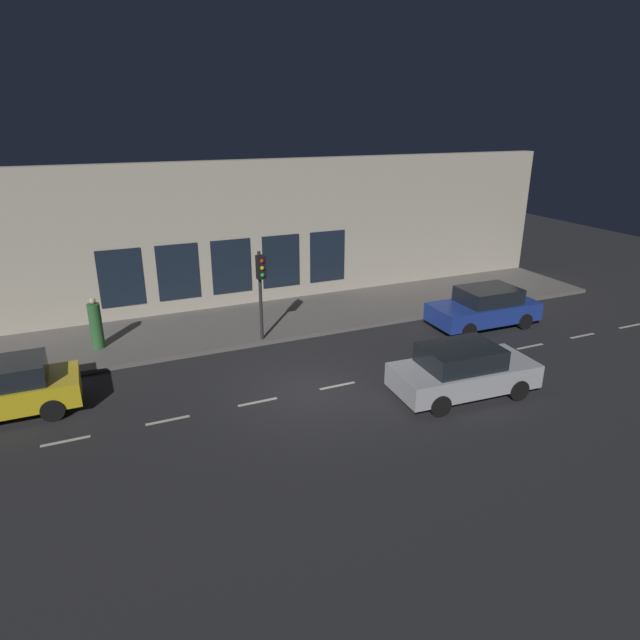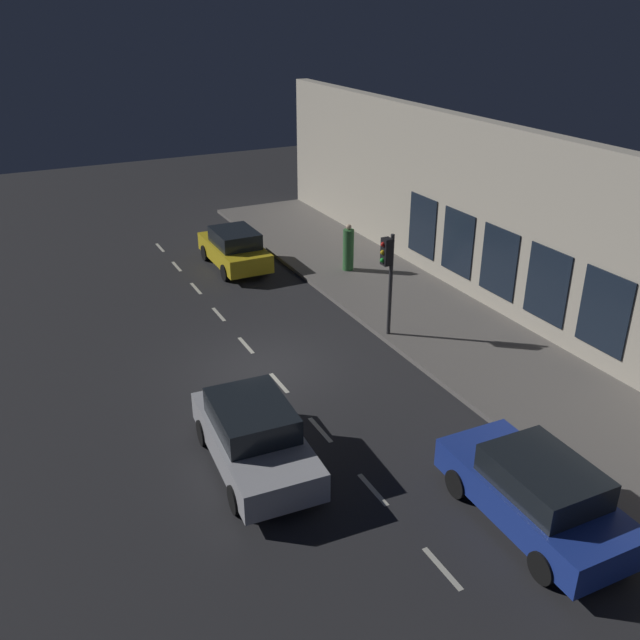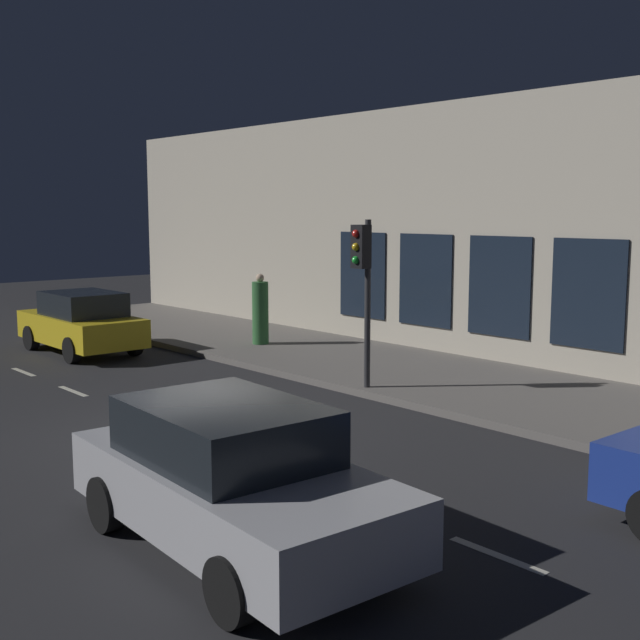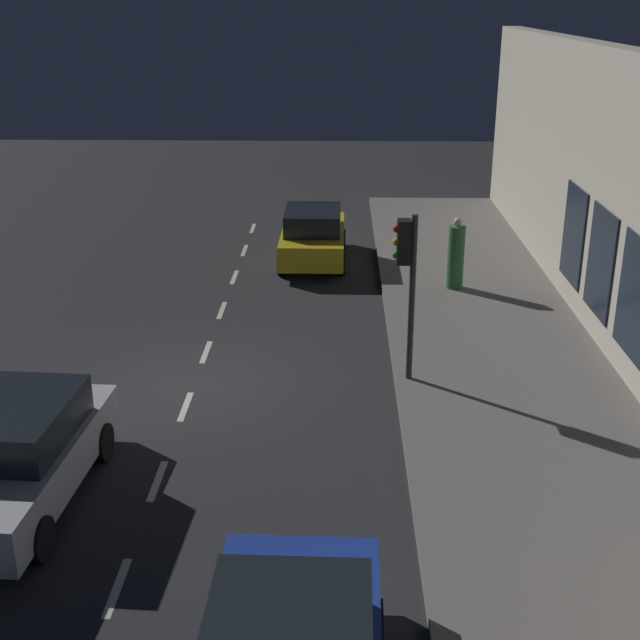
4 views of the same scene
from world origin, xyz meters
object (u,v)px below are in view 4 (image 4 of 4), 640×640
Objects in this scene: parked_car_2 at (313,236)px; pedestrian_0 at (456,256)px; traffic_light at (406,264)px; parked_car_0 at (15,455)px.

parked_car_2 is 4.59m from pedestrian_0.
parked_car_2 is (-2.02, 8.22, -1.72)m from traffic_light.
pedestrian_0 is at bearing 72.83° from traffic_light.
traffic_light reaches higher than parked_car_2.
parked_car_2 is at bearing -145.38° from pedestrian_0.
parked_car_0 is at bearing -58.85° from pedestrian_0.
pedestrian_0 is at bearing -125.36° from parked_car_0.
parked_car_0 is at bearing -145.32° from traffic_light.
pedestrian_0 is at bearing -34.79° from parked_car_2.
pedestrian_0 is (1.72, 5.58, -1.51)m from traffic_light.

